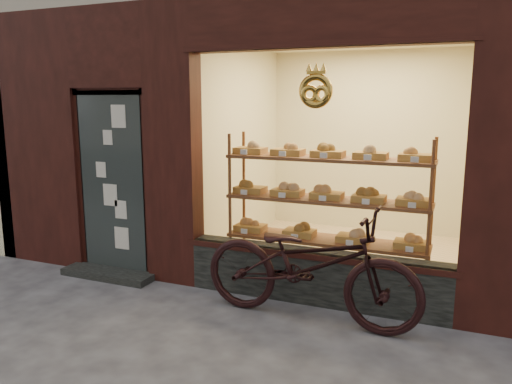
% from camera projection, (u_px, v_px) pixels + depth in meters
% --- Properties ---
extents(display_shelf, '(2.20, 0.45, 1.70)m').
position_uv_depth(display_shelf, '(327.00, 210.00, 5.41)').
color(display_shelf, brown).
rests_on(display_shelf, ground).
extents(bicycle, '(2.15, 0.83, 1.11)m').
position_uv_depth(bicycle, '(309.00, 264.00, 4.66)').
color(bicycle, black).
rests_on(bicycle, ground).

